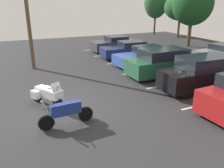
{
  "coord_description": "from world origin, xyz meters",
  "views": [
    {
      "loc": [
        9.74,
        -1.83,
        4.67
      ],
      "look_at": [
        0.39,
        2.32,
        0.98
      ],
      "focal_mm": 36.68,
      "sensor_mm": 36.0,
      "label": 1
    }
  ],
  "objects_px": {
    "motorcycle_second": "(66,112)",
    "car_navy": "(129,50)",
    "motorcycle_touring": "(48,94)",
    "car_black": "(203,73)",
    "car_blue": "(146,56)",
    "car_charcoal": "(114,44)",
    "car_green": "(162,63)",
    "car_far_grey": "(223,52)",
    "utility_pole": "(27,8)"
  },
  "relations": [
    {
      "from": "car_navy",
      "to": "car_blue",
      "type": "xyz_separation_m",
      "value": [
        2.85,
        -0.0,
        0.01
      ]
    },
    {
      "from": "utility_pole",
      "to": "car_far_grey",
      "type": "bearing_deg",
      "value": 75.05
    },
    {
      "from": "motorcycle_second",
      "to": "car_black",
      "type": "distance_m",
      "value": 7.96
    },
    {
      "from": "motorcycle_touring",
      "to": "utility_pole",
      "type": "relative_size",
      "value": 0.24
    },
    {
      "from": "car_blue",
      "to": "car_far_grey",
      "type": "height_order",
      "value": "car_blue"
    },
    {
      "from": "car_navy",
      "to": "car_far_grey",
      "type": "height_order",
      "value": "car_navy"
    },
    {
      "from": "car_charcoal",
      "to": "car_far_grey",
      "type": "relative_size",
      "value": 0.9
    },
    {
      "from": "car_far_grey",
      "to": "utility_pole",
      "type": "distance_m",
      "value": 15.56
    },
    {
      "from": "car_charcoal",
      "to": "car_black",
      "type": "height_order",
      "value": "car_black"
    },
    {
      "from": "car_charcoal",
      "to": "motorcycle_touring",
      "type": "bearing_deg",
      "value": -38.08
    },
    {
      "from": "motorcycle_touring",
      "to": "car_black",
      "type": "distance_m",
      "value": 8.35
    },
    {
      "from": "car_navy",
      "to": "car_green",
      "type": "relative_size",
      "value": 1.05
    },
    {
      "from": "car_far_grey",
      "to": "utility_pole",
      "type": "relative_size",
      "value": 0.6
    },
    {
      "from": "car_blue",
      "to": "car_navy",
      "type": "bearing_deg",
      "value": 179.92
    },
    {
      "from": "car_black",
      "to": "car_charcoal",
      "type": "bearing_deg",
      "value": -179.25
    },
    {
      "from": "motorcycle_touring",
      "to": "utility_pole",
      "type": "height_order",
      "value": "utility_pole"
    },
    {
      "from": "car_charcoal",
      "to": "car_black",
      "type": "relative_size",
      "value": 0.91
    },
    {
      "from": "utility_pole",
      "to": "motorcycle_touring",
      "type": "bearing_deg",
      "value": -0.71
    },
    {
      "from": "car_black",
      "to": "motorcycle_touring",
      "type": "bearing_deg",
      "value": -98.04
    },
    {
      "from": "motorcycle_second",
      "to": "car_green",
      "type": "bearing_deg",
      "value": 118.04
    },
    {
      "from": "car_charcoal",
      "to": "motorcycle_second",
      "type": "bearing_deg",
      "value": -31.96
    },
    {
      "from": "car_blue",
      "to": "car_black",
      "type": "relative_size",
      "value": 1.02
    },
    {
      "from": "car_navy",
      "to": "car_black",
      "type": "height_order",
      "value": "car_black"
    },
    {
      "from": "car_charcoal",
      "to": "car_blue",
      "type": "bearing_deg",
      "value": 0.62
    },
    {
      "from": "motorcycle_touring",
      "to": "car_far_grey",
      "type": "xyz_separation_m",
      "value": [
        -3.16,
        14.72,
        0.07
      ]
    },
    {
      "from": "motorcycle_touring",
      "to": "car_navy",
      "type": "bearing_deg",
      "value": 132.23
    },
    {
      "from": "motorcycle_second",
      "to": "utility_pole",
      "type": "distance_m",
      "value": 9.87
    },
    {
      "from": "car_navy",
      "to": "car_far_grey",
      "type": "relative_size",
      "value": 0.98
    },
    {
      "from": "car_charcoal",
      "to": "utility_pole",
      "type": "bearing_deg",
      "value": -67.78
    },
    {
      "from": "motorcycle_touring",
      "to": "motorcycle_second",
      "type": "relative_size",
      "value": 0.9
    },
    {
      "from": "car_far_grey",
      "to": "utility_pole",
      "type": "bearing_deg",
      "value": -104.95
    },
    {
      "from": "car_blue",
      "to": "car_black",
      "type": "height_order",
      "value": "car_black"
    },
    {
      "from": "car_green",
      "to": "utility_pole",
      "type": "distance_m",
      "value": 9.81
    },
    {
      "from": "car_blue",
      "to": "car_far_grey",
      "type": "relative_size",
      "value": 1.01
    },
    {
      "from": "car_navy",
      "to": "car_blue",
      "type": "bearing_deg",
      "value": -0.08
    },
    {
      "from": "car_far_grey",
      "to": "motorcycle_touring",
      "type": "bearing_deg",
      "value": -77.87
    },
    {
      "from": "motorcycle_second",
      "to": "car_blue",
      "type": "bearing_deg",
      "value": 130.39
    },
    {
      "from": "motorcycle_touring",
      "to": "car_charcoal",
      "type": "height_order",
      "value": "car_charcoal"
    },
    {
      "from": "motorcycle_second",
      "to": "car_black",
      "type": "relative_size",
      "value": 0.46
    },
    {
      "from": "car_charcoal",
      "to": "car_black",
      "type": "xyz_separation_m",
      "value": [
        11.52,
        0.15,
        0.21
      ]
    },
    {
      "from": "car_charcoal",
      "to": "car_blue",
      "type": "distance_m",
      "value": 5.77
    },
    {
      "from": "motorcycle_second",
      "to": "car_navy",
      "type": "bearing_deg",
      "value": 140.54
    },
    {
      "from": "car_charcoal",
      "to": "car_green",
      "type": "xyz_separation_m",
      "value": [
        8.54,
        -0.47,
        0.18
      ]
    },
    {
      "from": "motorcycle_touring",
      "to": "car_black",
      "type": "relative_size",
      "value": 0.41
    },
    {
      "from": "motorcycle_second",
      "to": "car_green",
      "type": "height_order",
      "value": "car_green"
    },
    {
      "from": "car_blue",
      "to": "car_charcoal",
      "type": "bearing_deg",
      "value": -179.38
    },
    {
      "from": "motorcycle_second",
      "to": "car_blue",
      "type": "xyz_separation_m",
      "value": [
        -6.65,
        7.81,
        0.12
      ]
    },
    {
      "from": "car_green",
      "to": "utility_pole",
      "type": "bearing_deg",
      "value": -124.88
    },
    {
      "from": "car_black",
      "to": "car_far_grey",
      "type": "bearing_deg",
      "value": 123.84
    },
    {
      "from": "motorcycle_second",
      "to": "car_navy",
      "type": "height_order",
      "value": "car_navy"
    }
  ]
}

